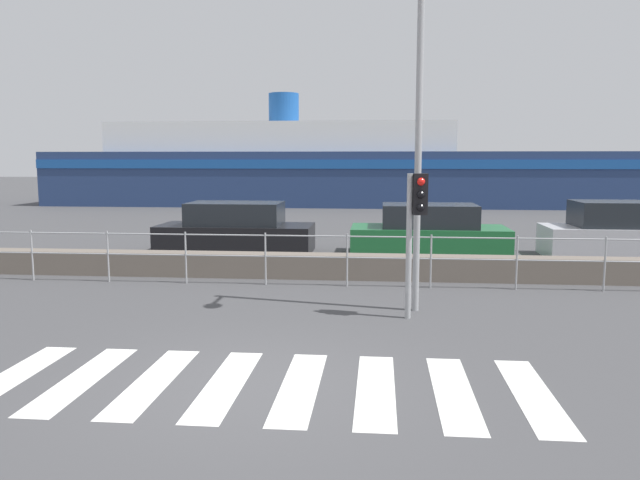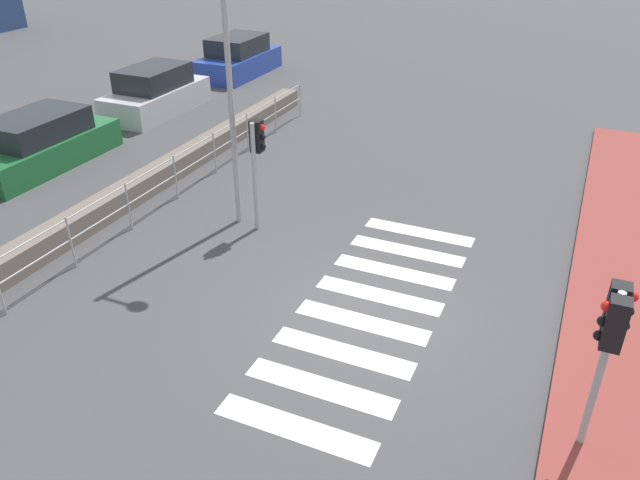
{
  "view_description": "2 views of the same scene",
  "coord_description": "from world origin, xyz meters",
  "px_view_note": "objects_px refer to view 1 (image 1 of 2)",
  "views": [
    {
      "loc": [
        1.54,
        -7.07,
        2.7
      ],
      "look_at": [
        0.67,
        2.0,
        1.5
      ],
      "focal_mm": 35.0,
      "sensor_mm": 36.0,
      "label": 1
    },
    {
      "loc": [
        -8.64,
        -2.88,
        6.59
      ],
      "look_at": [
        0.15,
        1.0,
        1.2
      ],
      "focal_mm": 35.0,
      "sensor_mm": 36.0,
      "label": 2
    }
  ],
  "objects_px": {
    "streetlamp": "(420,102)",
    "ferry_boat": "(340,170)",
    "traffic_light_far": "(416,213)",
    "parked_car_green": "(429,233)",
    "parked_car_silver": "(618,234)",
    "parked_car_black": "(236,231)"
  },
  "relations": [
    {
      "from": "streetlamp",
      "to": "ferry_boat",
      "type": "relative_size",
      "value": 0.17
    },
    {
      "from": "traffic_light_far",
      "to": "parked_car_green",
      "type": "bearing_deg",
      "value": 83.8
    },
    {
      "from": "parked_car_green",
      "to": "parked_car_silver",
      "type": "bearing_deg",
      "value": -0.0
    },
    {
      "from": "streetlamp",
      "to": "parked_car_black",
      "type": "xyz_separation_m",
      "value": [
        -4.79,
        6.81,
        -3.02
      ]
    },
    {
      "from": "streetlamp",
      "to": "traffic_light_far",
      "type": "bearing_deg",
      "value": -96.81
    },
    {
      "from": "parked_car_green",
      "to": "parked_car_black",
      "type": "bearing_deg",
      "value": 180.0
    },
    {
      "from": "streetlamp",
      "to": "parked_car_silver",
      "type": "distance_m",
      "value": 9.47
    },
    {
      "from": "traffic_light_far",
      "to": "parked_car_silver",
      "type": "xyz_separation_m",
      "value": [
        5.9,
        7.2,
        -1.15
      ]
    },
    {
      "from": "parked_car_green",
      "to": "parked_car_silver",
      "type": "xyz_separation_m",
      "value": [
        5.12,
        -0.0,
        0.05
      ]
    },
    {
      "from": "parked_car_black",
      "to": "parked_car_silver",
      "type": "distance_m",
      "value": 10.65
    },
    {
      "from": "ferry_boat",
      "to": "parked_car_silver",
      "type": "xyz_separation_m",
      "value": [
        8.91,
        -19.99,
        -1.36
      ]
    },
    {
      "from": "parked_car_black",
      "to": "parked_car_green",
      "type": "distance_m",
      "value": 5.53
    },
    {
      "from": "streetlamp",
      "to": "ferry_boat",
      "type": "xyz_separation_m",
      "value": [
        -3.05,
        26.81,
        -1.62
      ]
    },
    {
      "from": "parked_car_black",
      "to": "parked_car_silver",
      "type": "relative_size",
      "value": 1.13
    },
    {
      "from": "streetlamp",
      "to": "parked_car_green",
      "type": "distance_m",
      "value": 7.49
    },
    {
      "from": "ferry_boat",
      "to": "parked_car_green",
      "type": "height_order",
      "value": "ferry_boat"
    },
    {
      "from": "parked_car_black",
      "to": "parked_car_green",
      "type": "relative_size",
      "value": 1.02
    },
    {
      "from": "parked_car_green",
      "to": "streetlamp",
      "type": "bearing_deg",
      "value": -96.17
    },
    {
      "from": "parked_car_green",
      "to": "parked_car_silver",
      "type": "height_order",
      "value": "parked_car_silver"
    },
    {
      "from": "parked_car_black",
      "to": "parked_car_green",
      "type": "xyz_separation_m",
      "value": [
        5.53,
        -0.0,
        -0.01
      ]
    },
    {
      "from": "parked_car_silver",
      "to": "traffic_light_far",
      "type": "bearing_deg",
      "value": -129.36
    },
    {
      "from": "traffic_light_far",
      "to": "streetlamp",
      "type": "bearing_deg",
      "value": 83.19
    }
  ]
}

